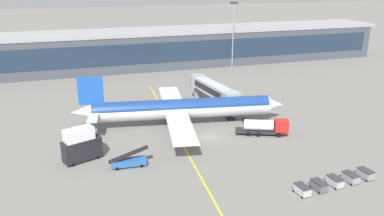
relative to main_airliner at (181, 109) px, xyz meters
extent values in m
plane|color=slate|center=(3.60, -8.30, -3.89)|extent=(700.00, 700.00, 0.00)
cube|color=yellow|center=(-2.37, -6.30, -3.89)|extent=(4.88, 79.89, 0.01)
cube|color=#424751|center=(-3.83, 59.92, 2.15)|extent=(193.44, 19.11, 12.09)
cube|color=#1E2D42|center=(-3.83, 50.30, 2.76)|extent=(187.64, 0.16, 6.77)
cube|color=#99999E|center=(-3.83, 59.92, 8.70)|extent=(197.31, 19.50, 1.00)
cylinder|color=silver|center=(0.28, -0.04, -0.15)|extent=(39.62, 10.24, 4.03)
cylinder|color=navy|center=(0.28, -0.04, 0.21)|extent=(38.82, 9.95, 3.87)
cone|color=silver|center=(21.16, -3.40, -0.15)|extent=(4.58, 4.42, 3.82)
cone|color=silver|center=(-20.81, 3.34, 0.25)|extent=(5.31, 4.15, 3.42)
cube|color=#1E51B2|center=(-18.72, 3.01, 4.88)|extent=(5.22, 1.19, 6.04)
cube|color=silver|center=(-17.59, 6.90, 0.45)|extent=(3.00, 6.68, 0.24)
cube|color=silver|center=(-18.87, -1.05, 0.45)|extent=(3.00, 6.68, 0.24)
cube|color=silver|center=(0.43, 10.37, -0.45)|extent=(7.37, 17.14, 0.40)
cube|color=silver|center=(-2.84, -9.98, -0.45)|extent=(7.37, 17.14, 0.40)
cylinder|color=#939399|center=(0.94, 7.26, -1.86)|extent=(3.41, 2.68, 2.21)
cylinder|color=#939399|center=(-1.38, -7.19, -1.86)|extent=(3.41, 2.68, 2.21)
cylinder|color=black|center=(14.31, -2.30, -3.39)|extent=(1.05, 0.55, 1.00)
cylinder|color=slate|center=(14.31, -2.30, -2.53)|extent=(0.20, 0.20, 1.73)
cylinder|color=black|center=(-1.78, 2.12, -3.39)|extent=(1.05, 0.55, 1.00)
cylinder|color=slate|center=(-1.78, 2.12, -2.53)|extent=(0.20, 0.20, 1.73)
cylinder|color=black|center=(-2.35, -1.46, -3.39)|extent=(1.05, 0.55, 1.00)
cylinder|color=slate|center=(-2.35, -1.46, -2.53)|extent=(0.20, 0.20, 1.73)
cube|color=#B2B7BC|center=(10.80, 8.86, 1.15)|extent=(5.32, 17.73, 2.80)
cube|color=#232328|center=(10.85, 8.86, 1.15)|extent=(5.06, 14.98, 1.54)
cube|color=#9EA3A8|center=(11.97, 0.19, 1.15)|extent=(4.00, 3.65, 2.94)
cylinder|color=#4C4C51|center=(11.97, 0.19, -2.07)|extent=(0.70, 0.70, 3.64)
cube|color=#262628|center=(11.97, 0.19, -3.74)|extent=(2.03, 2.03, 0.30)
cylinder|color=gray|center=(9.63, 17.52, 1.15)|extent=(3.90, 3.90, 3.08)
cylinder|color=gray|center=(9.63, 17.52, -2.07)|extent=(1.80, 1.80, 3.64)
cube|color=#232326|center=(14.26, -10.04, -3.14)|extent=(10.19, 6.16, 0.50)
cube|color=#B21E19|center=(18.32, -11.74, -1.89)|extent=(3.55, 3.39, 2.50)
cube|color=black|center=(19.48, -12.22, -1.39)|extent=(1.03, 2.18, 1.12)
cylinder|color=silver|center=(14.00, -9.93, -1.79)|extent=(6.38, 4.34, 2.20)
cylinder|color=black|center=(18.26, -10.43, -3.39)|extent=(1.06, 0.71, 1.00)
cylinder|color=black|center=(17.34, -12.62, -3.39)|extent=(1.06, 0.71, 1.00)
cylinder|color=black|center=(14.44, -8.83, -3.39)|extent=(1.06, 0.71, 1.00)
cylinder|color=black|center=(13.52, -11.02, -3.39)|extent=(1.06, 0.71, 1.00)
cylinder|color=black|center=(12.50, -8.02, -3.39)|extent=(1.06, 0.71, 1.00)
cylinder|color=black|center=(11.59, -10.21, -3.39)|extent=(1.06, 0.71, 1.00)
cube|color=black|center=(-21.67, -11.43, -1.69)|extent=(7.24, 4.83, 3.80)
cube|color=silver|center=(-21.98, -11.56, 1.31)|extent=(5.62, 4.09, 2.20)
cylinder|color=black|center=(-19.87, -9.51, -3.59)|extent=(0.65, 0.45, 0.60)
cylinder|color=black|center=(-19.04, -11.60, -3.59)|extent=(0.65, 0.45, 0.60)
cylinder|color=black|center=(-24.29, -11.27, -3.59)|extent=(0.65, 0.45, 0.60)
cylinder|color=black|center=(-23.46, -13.36, -3.59)|extent=(0.65, 0.45, 0.60)
cube|color=#285B9E|center=(-14.11, -16.33, -3.04)|extent=(6.10, 2.24, 1.10)
cube|color=black|center=(-14.11, -16.33, -1.59)|extent=(6.96, 1.72, 2.38)
cylinder|color=black|center=(-16.25, -17.07, -3.59)|extent=(0.61, 0.28, 0.60)
cylinder|color=black|center=(-16.16, -15.36, -3.59)|extent=(0.61, 0.28, 0.60)
cylinder|color=black|center=(-12.06, -17.30, -3.59)|extent=(0.61, 0.28, 0.60)
cylinder|color=black|center=(-11.96, -15.60, -3.59)|extent=(0.61, 0.28, 0.60)
cube|color=#B2B7BC|center=(9.71, -33.35, -3.16)|extent=(1.75, 2.74, 1.10)
cube|color=#333338|center=(9.71, -33.35, -2.46)|extent=(1.79, 2.79, 0.10)
cylinder|color=black|center=(8.86, -32.39, -3.71)|extent=(0.16, 0.37, 0.36)
cylinder|color=black|center=(10.35, -32.24, -3.71)|extent=(0.16, 0.37, 0.36)
cylinder|color=black|center=(9.06, -34.46, -3.71)|extent=(0.16, 0.37, 0.36)
cylinder|color=black|center=(10.56, -34.31, -3.71)|extent=(0.16, 0.37, 0.36)
cube|color=#595B60|center=(12.89, -33.03, -3.16)|extent=(1.75, 2.74, 1.10)
cube|color=#333338|center=(12.89, -33.03, -2.46)|extent=(1.79, 2.79, 0.10)
cylinder|color=black|center=(12.04, -32.07, -3.71)|extent=(0.16, 0.37, 0.36)
cylinder|color=black|center=(13.53, -31.92, -3.71)|extent=(0.16, 0.37, 0.36)
cylinder|color=black|center=(12.25, -34.14, -3.71)|extent=(0.16, 0.37, 0.36)
cylinder|color=black|center=(13.74, -33.99, -3.71)|extent=(0.16, 0.37, 0.36)
cube|color=#B2B7BC|center=(16.07, -32.71, -3.16)|extent=(1.75, 2.74, 1.10)
cube|color=#333338|center=(16.07, -32.71, -2.46)|extent=(1.79, 2.79, 0.10)
cylinder|color=black|center=(15.22, -31.75, -3.71)|extent=(0.16, 0.37, 0.36)
cylinder|color=black|center=(16.72, -31.60, -3.71)|extent=(0.16, 0.37, 0.36)
cylinder|color=black|center=(15.43, -33.82, -3.71)|extent=(0.16, 0.37, 0.36)
cylinder|color=black|center=(16.92, -33.67, -3.71)|extent=(0.16, 0.37, 0.36)
cube|color=gray|center=(19.26, -32.39, -3.16)|extent=(1.75, 2.74, 1.10)
cube|color=#333338|center=(19.26, -32.39, -2.46)|extent=(1.79, 2.79, 0.10)
cylinder|color=black|center=(18.41, -31.43, -3.71)|extent=(0.16, 0.37, 0.36)
cylinder|color=black|center=(19.90, -31.28, -3.71)|extent=(0.16, 0.37, 0.36)
cylinder|color=black|center=(18.62, -33.50, -3.71)|extent=(0.16, 0.37, 0.36)
cylinder|color=black|center=(20.11, -33.35, -3.71)|extent=(0.16, 0.37, 0.36)
cube|color=gray|center=(22.44, -32.07, -3.16)|extent=(1.75, 2.74, 1.10)
cube|color=#333338|center=(22.44, -32.07, -2.46)|extent=(1.79, 2.79, 0.10)
cylinder|color=black|center=(21.59, -31.11, -3.71)|extent=(0.16, 0.37, 0.36)
cylinder|color=black|center=(23.08, -30.96, -3.71)|extent=(0.16, 0.37, 0.36)
cylinder|color=black|center=(21.80, -33.18, -3.71)|extent=(0.16, 0.37, 0.36)
cylinder|color=black|center=(23.29, -33.03, -3.71)|extent=(0.16, 0.37, 0.36)
cylinder|color=gray|center=(32.62, 47.92, 7.23)|extent=(0.44, 0.44, 22.25)
cube|color=#333338|center=(32.62, 47.92, 18.76)|extent=(2.80, 0.50, 0.80)
camera|label=1|loc=(-22.05, -78.27, 28.04)|focal=36.65mm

